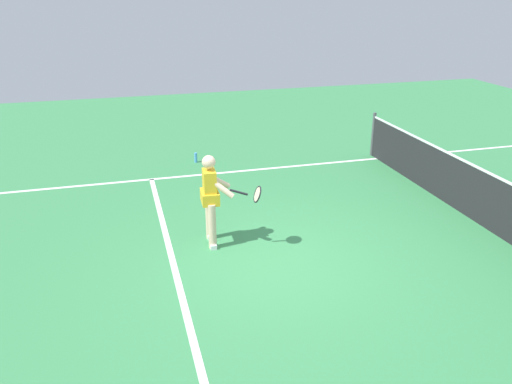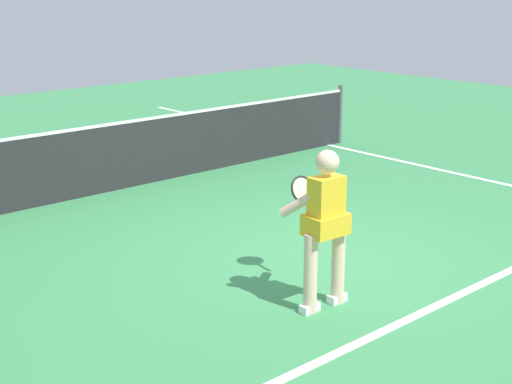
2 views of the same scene
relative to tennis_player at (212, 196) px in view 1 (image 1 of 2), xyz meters
The scene contains 6 objects.
ground_plane 1.51m from the tennis_player, 41.28° to the left, with size 27.47×27.47×0.00m, color #38844C.
service_line_marking 1.46m from the tennis_player, 38.37° to the right, with size 8.63×0.10×0.01m, color white.
sideline_left_marking 3.58m from the tennis_player, 166.29° to the left, with size 0.10×19.13×0.01m, color white.
court_net 4.92m from the tennis_player, 78.99° to the left, with size 9.31×0.08×1.10m.
tennis_player is the anchor object (origin of this frame).
water_bottle 4.38m from the tennis_player, behind, with size 0.07×0.07×0.24m, color #4C9EE5.
Camera 1 is at (6.85, -2.22, 4.10)m, focal length 36.68 mm.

